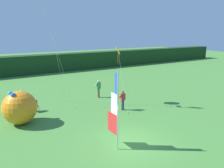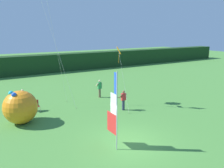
{
  "view_description": "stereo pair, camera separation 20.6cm",
  "coord_description": "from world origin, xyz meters",
  "px_view_note": "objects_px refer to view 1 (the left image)",
  "views": [
    {
      "loc": [
        -7.05,
        -9.65,
        6.28
      ],
      "look_at": [
        0.26,
        2.14,
        3.02
      ],
      "focal_mm": 36.22,
      "sensor_mm": 36.0,
      "label": 1
    },
    {
      "loc": [
        -6.87,
        -9.75,
        6.28
      ],
      "look_at": [
        0.26,
        2.14,
        3.02
      ],
      "focal_mm": 36.22,
      "sensor_mm": 36.0,
      "label": 2
    }
  ],
  "objects_px": {
    "person_far_left": "(123,100)",
    "inflatable_balloon": "(20,108)",
    "folding_chair": "(35,105)",
    "person_near_banner": "(22,100)",
    "person_mid_field": "(98,88)",
    "banner_flag": "(115,112)",
    "kite_orange_diamond_1": "(119,54)"
  },
  "relations": [
    {
      "from": "banner_flag",
      "to": "person_far_left",
      "type": "bearing_deg",
      "value": 51.33
    },
    {
      "from": "banner_flag",
      "to": "inflatable_balloon",
      "type": "distance_m",
      "value": 7.3
    },
    {
      "from": "person_near_banner",
      "to": "person_far_left",
      "type": "height_order",
      "value": "person_near_banner"
    },
    {
      "from": "person_mid_field",
      "to": "folding_chair",
      "type": "distance_m",
      "value": 6.25
    },
    {
      "from": "folding_chair",
      "to": "kite_orange_diamond_1",
      "type": "xyz_separation_m",
      "value": [
        6.37,
        -2.42,
        3.91
      ]
    },
    {
      "from": "inflatable_balloon",
      "to": "kite_orange_diamond_1",
      "type": "distance_m",
      "value": 8.47
    },
    {
      "from": "person_mid_field",
      "to": "inflatable_balloon",
      "type": "xyz_separation_m",
      "value": [
        -7.63,
        -2.77,
        0.25
      ]
    },
    {
      "from": "person_near_banner",
      "to": "kite_orange_diamond_1",
      "type": "distance_m",
      "value": 8.52
    },
    {
      "from": "folding_chair",
      "to": "person_far_left",
      "type": "bearing_deg",
      "value": -28.96
    },
    {
      "from": "inflatable_balloon",
      "to": "kite_orange_diamond_1",
      "type": "xyz_separation_m",
      "value": [
        7.81,
        -0.42,
        3.25
      ]
    },
    {
      "from": "folding_chair",
      "to": "kite_orange_diamond_1",
      "type": "height_order",
      "value": "kite_orange_diamond_1"
    },
    {
      "from": "person_mid_field",
      "to": "kite_orange_diamond_1",
      "type": "relative_size",
      "value": 0.34
    },
    {
      "from": "person_near_banner",
      "to": "inflatable_balloon",
      "type": "height_order",
      "value": "inflatable_balloon"
    },
    {
      "from": "person_far_left",
      "to": "banner_flag",
      "type": "bearing_deg",
      "value": -128.67
    },
    {
      "from": "banner_flag",
      "to": "person_near_banner",
      "type": "height_order",
      "value": "banner_flag"
    },
    {
      "from": "person_near_banner",
      "to": "folding_chair",
      "type": "relative_size",
      "value": 2.01
    },
    {
      "from": "inflatable_balloon",
      "to": "banner_flag",
      "type": "bearing_deg",
      "value": -58.57
    },
    {
      "from": "banner_flag",
      "to": "folding_chair",
      "type": "xyz_separation_m",
      "value": [
        -2.34,
        8.18,
        -1.56
      ]
    },
    {
      "from": "banner_flag",
      "to": "inflatable_balloon",
      "type": "height_order",
      "value": "banner_flag"
    },
    {
      "from": "person_mid_field",
      "to": "person_far_left",
      "type": "bearing_deg",
      "value": -90.51
    },
    {
      "from": "folding_chair",
      "to": "kite_orange_diamond_1",
      "type": "relative_size",
      "value": 0.18
    },
    {
      "from": "person_far_left",
      "to": "inflatable_balloon",
      "type": "xyz_separation_m",
      "value": [
        -7.6,
        1.41,
        0.3
      ]
    },
    {
      "from": "person_near_banner",
      "to": "inflatable_balloon",
      "type": "bearing_deg",
      "value": -103.4
    },
    {
      "from": "person_far_left",
      "to": "person_mid_field",
      "type": "bearing_deg",
      "value": 89.49
    },
    {
      "from": "banner_flag",
      "to": "person_mid_field",
      "type": "distance_m",
      "value": 9.81
    },
    {
      "from": "banner_flag",
      "to": "folding_chair",
      "type": "bearing_deg",
      "value": 105.94
    },
    {
      "from": "person_mid_field",
      "to": "kite_orange_diamond_1",
      "type": "distance_m",
      "value": 4.74
    },
    {
      "from": "person_mid_field",
      "to": "person_far_left",
      "type": "relative_size",
      "value": 1.05
    },
    {
      "from": "inflatable_balloon",
      "to": "folding_chair",
      "type": "distance_m",
      "value": 2.55
    },
    {
      "from": "person_near_banner",
      "to": "person_mid_field",
      "type": "height_order",
      "value": "person_near_banner"
    },
    {
      "from": "person_near_banner",
      "to": "person_mid_field",
      "type": "xyz_separation_m",
      "value": [
        7.03,
        0.25,
        -0.04
      ]
    },
    {
      "from": "person_near_banner",
      "to": "inflatable_balloon",
      "type": "distance_m",
      "value": 2.61
    }
  ]
}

